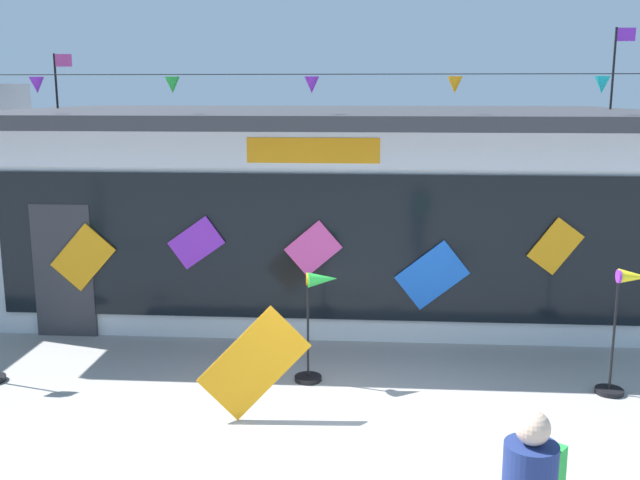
% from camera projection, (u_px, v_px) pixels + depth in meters
% --- Properties ---
extents(ground_plane, '(80.00, 80.00, 0.00)m').
position_uv_depth(ground_plane, '(335.00, 445.00, 7.60)').
color(ground_plane, '#9E9B99').
extents(kite_shop_building, '(10.73, 6.75, 4.67)m').
position_uv_depth(kite_shop_building, '(326.00, 200.00, 13.22)').
color(kite_shop_building, silver).
rests_on(kite_shop_building, ground_plane).
extents(wind_spinner_left, '(0.56, 0.34, 1.43)m').
position_uv_depth(wind_spinner_left, '(317.00, 314.00, 9.11)').
color(wind_spinner_left, black).
rests_on(wind_spinner_left, ground_plane).
extents(wind_spinner_center_left, '(0.53, 0.34, 1.56)m').
position_uv_depth(wind_spinner_center_left, '(623.00, 321.00, 8.70)').
color(wind_spinner_center_left, black).
rests_on(wind_spinner_center_left, ground_plane).
extents(display_kite_on_ground, '(1.27, 0.28, 1.27)m').
position_uv_depth(display_kite_on_ground, '(254.00, 363.00, 8.15)').
color(display_kite_on_ground, orange).
rests_on(display_kite_on_ground, ground_plane).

